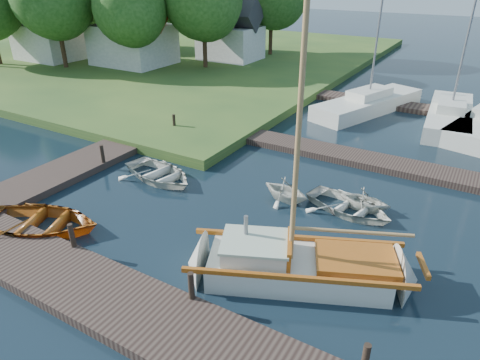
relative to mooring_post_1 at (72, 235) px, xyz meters
The scene contains 22 objects.
ground 5.87m from the mooring_post_1, 59.04° to the left, with size 160.00×160.00×0.00m, color black.
near_dock 3.21m from the mooring_post_1, 18.43° to the right, with size 18.00×2.20×0.30m, color black.
left_dock 8.62m from the mooring_post_1, 125.54° to the left, with size 2.20×18.00×0.30m, color black.
far_dock 12.55m from the mooring_post_1, 66.50° to the left, with size 14.00×1.60×0.30m, color black.
shore 36.80m from the mooring_post_1, 132.80° to the left, with size 50.00×40.00×0.50m, color #2D4E21.
mooring_post_1 is the anchor object (origin of this frame).
mooring_post_2 4.50m from the mooring_post_1, ahead, with size 0.16×0.16×0.80m, color black.
mooring_post_3 9.00m from the mooring_post_1, ahead, with size 0.16×0.16×0.80m, color black.
mooring_post_4 6.40m from the mooring_post_1, 128.66° to the left, with size 0.16×0.16×0.80m, color black.
mooring_post_5 10.77m from the mooring_post_1, 111.80° to the left, with size 0.16×0.16×0.80m, color black.
sailboat 7.01m from the mooring_post_1, 21.27° to the left, with size 7.34×4.67×9.83m.
dinghy 2.20m from the mooring_post_1, behind, with size 3.03×4.25×0.88m, color #8A460E.
tender_a 5.54m from the mooring_post_1, 102.36° to the left, with size 2.54×3.56×0.74m, color beige.
tender_b 7.69m from the mooring_post_1, 57.29° to the left, with size 1.68×1.95×1.03m, color beige.
tender_c 9.46m from the mooring_post_1, 46.40° to the left, with size 2.33×3.26×0.68m, color beige.
tender_d 10.07m from the mooring_post_1, 46.43° to the left, with size 1.60×1.86×0.98m, color beige.
marina_boat_1 19.62m from the mooring_post_1, 79.06° to the left, with size 4.96×8.67×10.14m.
marina_boat_2 20.96m from the mooring_post_1, 66.55° to the left, with size 2.82×8.15×10.46m.
house_a 27.11m from the mooring_post_1, 128.99° to the left, with size 6.30×5.00×6.29m.
house_b 31.47m from the mooring_post_1, 142.77° to the left, with size 5.77×4.50×5.79m.
house_c 29.22m from the mooring_post_1, 112.17° to the left, with size 5.25×4.00×5.28m.
tree_2 24.67m from the mooring_post_1, 128.21° to the left, with size 5.83×5.75×7.82m.
Camera 1 is at (6.95, -11.76, 8.03)m, focal length 32.00 mm.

